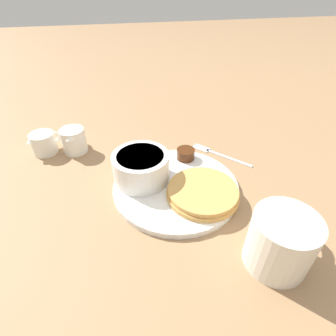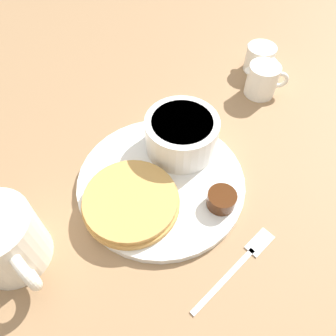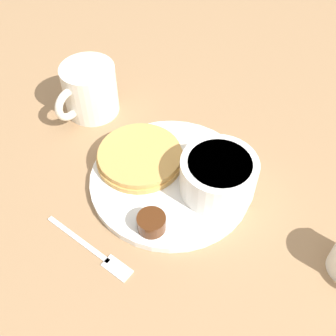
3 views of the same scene
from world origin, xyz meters
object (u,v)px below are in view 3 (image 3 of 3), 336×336
at_px(bowl, 218,175).
at_px(fork, 97,253).
at_px(plate, 171,179).
at_px(coffee_mug, 89,90).

xyz_separation_m(bowl, fork, (0.07, -0.18, -0.04)).
xyz_separation_m(plate, bowl, (0.03, 0.06, 0.04)).
xyz_separation_m(coffee_mug, fork, (0.29, -0.01, -0.04)).
bearing_deg(bowl, fork, -68.49).
bearing_deg(bowl, plate, -117.01).
xyz_separation_m(plate, fork, (0.10, -0.12, -0.00)).
height_order(plate, fork, plate).
bearing_deg(fork, coffee_mug, 177.71).
bearing_deg(plate, coffee_mug, -149.66).
distance_m(coffee_mug, fork, 0.29).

